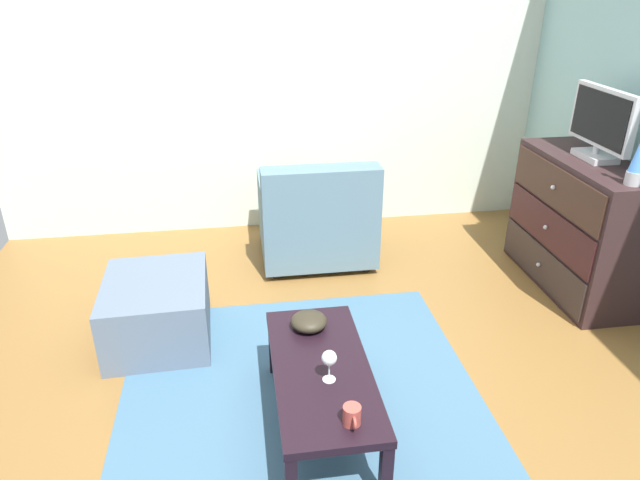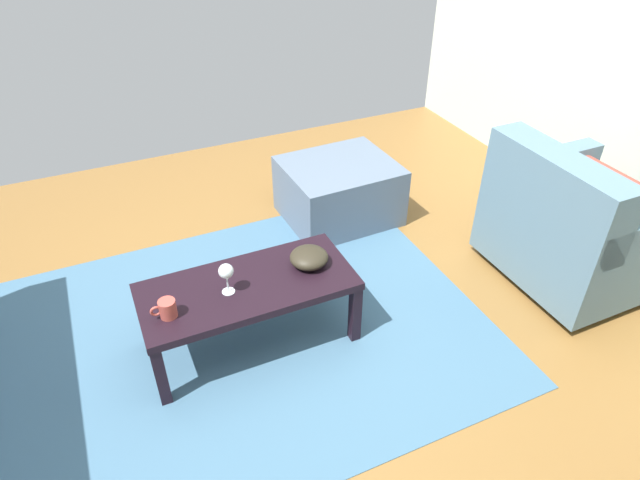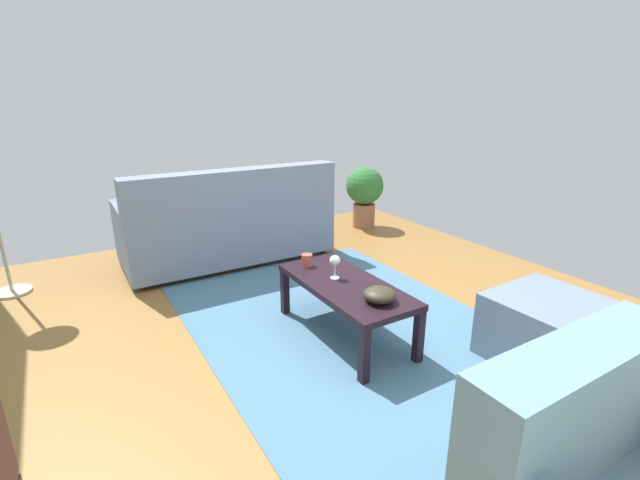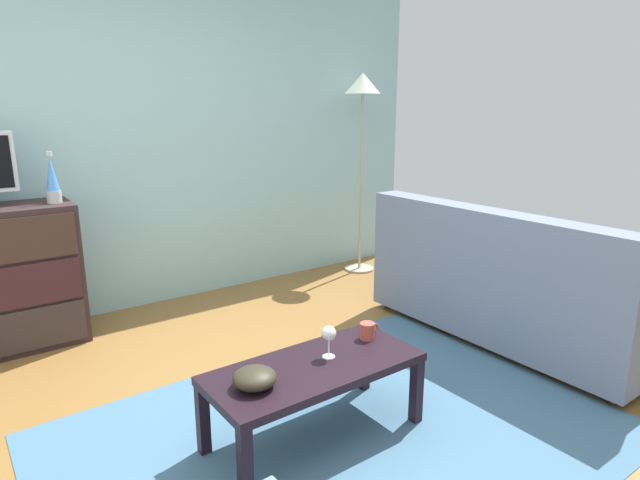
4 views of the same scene
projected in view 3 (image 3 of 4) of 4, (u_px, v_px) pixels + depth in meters
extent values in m
cube|color=brown|center=(336.00, 350.00, 2.79)|extent=(5.45, 4.78, 0.05)
cube|color=#406580|center=(345.00, 324.00, 3.04)|extent=(2.60, 1.90, 0.01)
cube|color=black|center=(364.00, 356.00, 2.39)|extent=(0.05, 0.05, 0.33)
cube|color=black|center=(285.00, 292.00, 3.16)|extent=(0.05, 0.05, 0.33)
cube|color=black|center=(419.00, 336.00, 2.58)|extent=(0.05, 0.05, 0.33)
cube|color=black|center=(331.00, 281.00, 3.35)|extent=(0.05, 0.05, 0.33)
cube|color=black|center=(345.00, 285.00, 2.81)|extent=(1.01, 0.45, 0.04)
cylinder|color=silver|center=(335.00, 278.00, 2.87)|extent=(0.06, 0.06, 0.00)
cylinder|color=silver|center=(335.00, 271.00, 2.86)|extent=(0.01, 0.01, 0.09)
sphere|color=silver|center=(335.00, 261.00, 2.84)|extent=(0.07, 0.07, 0.07)
cylinder|color=#AF473E|center=(307.00, 260.00, 3.07)|extent=(0.08, 0.08, 0.08)
torus|color=#AF473E|center=(304.00, 257.00, 3.11)|extent=(0.05, 0.01, 0.05)
ellipsoid|color=#2F291D|center=(380.00, 295.00, 2.54)|extent=(0.19, 0.19, 0.08)
cylinder|color=#332319|center=(291.00, 233.00, 4.99)|extent=(0.05, 0.05, 0.05)
cylinder|color=#332319|center=(128.00, 261.00, 4.15)|extent=(0.05, 0.05, 0.05)
cylinder|color=#332319|center=(323.00, 250.00, 4.43)|extent=(0.05, 0.05, 0.05)
cylinder|color=#332319|center=(142.00, 287.00, 3.59)|extent=(0.05, 0.05, 0.05)
cube|color=slate|center=(227.00, 235.00, 4.23)|extent=(0.85, 1.88, 0.36)
cube|color=slate|center=(237.00, 198.00, 3.83)|extent=(0.20, 1.88, 0.49)
cube|color=slate|center=(307.00, 196.00, 4.57)|extent=(0.81, 0.12, 0.20)
cube|color=slate|center=(124.00, 219.00, 3.71)|extent=(0.81, 0.12, 0.20)
cylinder|color=#476089|center=(230.00, 201.00, 4.44)|extent=(0.16, 0.40, 0.16)
cube|color=slate|center=(573.00, 405.00, 1.33)|extent=(0.20, 0.84, 0.41)
cube|color=slate|center=(557.00, 334.00, 2.55)|extent=(0.72, 0.62, 0.39)
cylinder|color=#A59E8C|center=(12.00, 292.00, 3.54)|extent=(0.28, 0.28, 0.02)
cylinder|color=brown|center=(364.00, 215.00, 5.28)|extent=(0.26, 0.26, 0.28)
sphere|color=#2D6B33|center=(365.00, 186.00, 5.17)|extent=(0.44, 0.44, 0.44)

